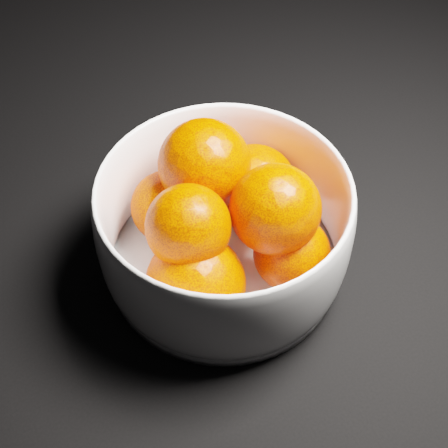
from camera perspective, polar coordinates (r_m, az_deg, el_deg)
name	(u,v)px	position (r m, az deg, el deg)	size (l,w,h in m)	color
bowl	(224,228)	(0.48, 0.00, -0.37)	(0.19, 0.19, 0.09)	white
orange_pile	(225,216)	(0.47, 0.08, 0.70)	(0.15, 0.15, 0.11)	#EC3900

